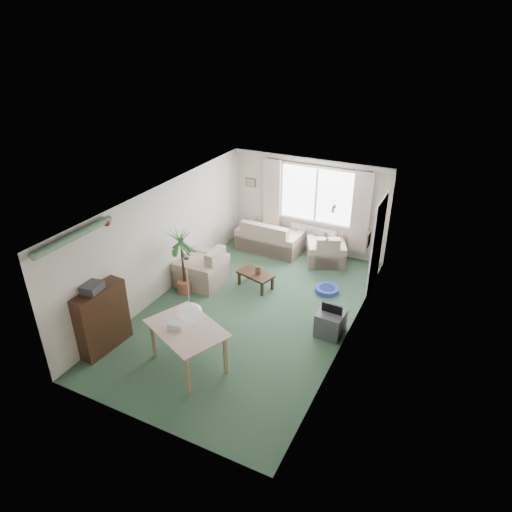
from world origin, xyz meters
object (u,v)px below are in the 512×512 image
at_px(armchair_corner, 326,248).
at_px(tv_cube, 331,323).
at_px(bookshelf, 102,319).
at_px(houseplant, 183,261).
at_px(sofa, 270,235).
at_px(pet_bed, 327,290).
at_px(dining_table, 188,347).
at_px(armchair_left, 201,265).
at_px(coffee_table, 256,280).

distance_m(armchair_corner, tv_cube, 2.87).
height_order(armchair_corner, tv_cube, armchair_corner).
height_order(bookshelf, houseplant, houseplant).
xyz_separation_m(sofa, pet_bed, (1.98, -1.31, -0.35)).
bearing_deg(houseplant, dining_table, -53.97).
height_order(houseplant, pet_bed, houseplant).
bearing_deg(armchair_corner, sofa, -24.89).
height_order(sofa, armchair_corner, sofa).
distance_m(armchair_left, tv_cube, 3.25).
bearing_deg(pet_bed, armchair_left, -162.08).
bearing_deg(pet_bed, bookshelf, -130.00).
bearing_deg(tv_cube, coffee_table, 159.72).
distance_m(sofa, armchair_corner, 1.51).
bearing_deg(houseplant, bookshelf, -96.24).
relative_size(coffee_table, bookshelf, 0.64).
distance_m(armchair_corner, armchair_left, 3.07).
bearing_deg(tv_cube, armchair_corner, 113.74).
height_order(houseplant, tv_cube, houseplant).
bearing_deg(coffee_table, sofa, 104.98).
distance_m(dining_table, tv_cube, 2.71).
distance_m(sofa, pet_bed, 2.40).
height_order(armchair_left, bookshelf, bookshelf).
height_order(armchair_left, tv_cube, armchair_left).
xyz_separation_m(coffee_table, pet_bed, (1.49, 0.52, -0.12)).
distance_m(bookshelf, dining_table, 1.67).
height_order(armchair_left, pet_bed, armchair_left).
height_order(coffee_table, dining_table, dining_table).
xyz_separation_m(sofa, armchair_left, (-0.69, -2.17, 0.04)).
height_order(armchair_corner, coffee_table, armchair_corner).
bearing_deg(dining_table, coffee_table, 92.33).
distance_m(sofa, coffee_table, 1.91).
bearing_deg(armchair_corner, coffee_table, 36.61).
relative_size(sofa, pet_bed, 3.12).
xyz_separation_m(armchair_corner, pet_bed, (0.48, -1.28, -0.34)).
distance_m(sofa, tv_cube, 3.69).
relative_size(bookshelf, pet_bed, 2.35).
bearing_deg(coffee_table, dining_table, -87.67).
xyz_separation_m(sofa, armchair_corner, (1.51, -0.02, -0.01)).
height_order(armchair_corner, armchair_left, armchair_left).
bearing_deg(coffee_table, tv_cube, -23.54).
bearing_deg(sofa, tv_cube, 134.93).
height_order(armchair_corner, dining_table, armchair_corner).
xyz_separation_m(armchair_corner, tv_cube, (1.00, -2.68, -0.16)).
bearing_deg(dining_table, bookshelf, -170.86).
xyz_separation_m(dining_table, tv_cube, (1.90, 1.93, -0.15)).
xyz_separation_m(sofa, tv_cube, (2.51, -2.71, -0.17)).
relative_size(coffee_table, pet_bed, 1.51).
distance_m(houseplant, tv_cube, 3.34).
relative_size(armchair_corner, coffee_table, 1.12).
height_order(houseplant, dining_table, houseplant).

